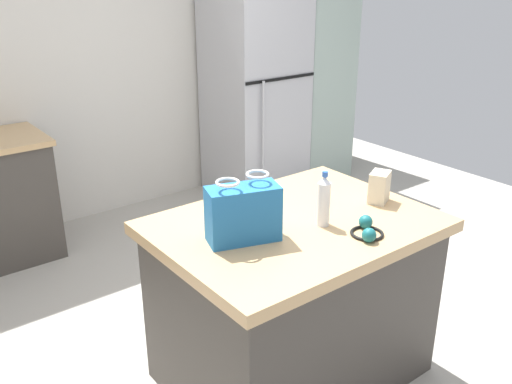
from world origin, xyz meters
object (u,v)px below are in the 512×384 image
(shopping_bag, at_px, (243,213))
(small_box, at_px, (379,187))
(kitchen_island, at_px, (293,300))
(bottle, at_px, (324,201))
(refrigerator, at_px, (255,97))
(ear_defenders, at_px, (367,230))
(tall_cabinet, at_px, (311,72))

(shopping_bag, relative_size, small_box, 2.15)
(kitchen_island, relative_size, shopping_bag, 3.79)
(bottle, bearing_deg, kitchen_island, 123.15)
(kitchen_island, bearing_deg, refrigerator, 56.51)
(shopping_bag, bearing_deg, ear_defenders, -32.70)
(ear_defenders, bearing_deg, tall_cabinet, 51.64)
(refrigerator, relative_size, small_box, 11.30)
(tall_cabinet, xyz_separation_m, ear_defenders, (-1.97, -2.48, -0.14))
(small_box, bearing_deg, shopping_bag, 174.50)
(tall_cabinet, height_order, ear_defenders, tall_cabinet)
(tall_cabinet, xyz_separation_m, bottle, (-2.05, -2.29, -0.04))
(kitchen_island, height_order, small_box, small_box)
(bottle, bearing_deg, small_box, 3.63)
(kitchen_island, xyz_separation_m, bottle, (0.07, -0.11, 0.55))
(kitchen_island, height_order, ear_defenders, ear_defenders)
(refrigerator, relative_size, shopping_bag, 5.26)
(tall_cabinet, height_order, bottle, tall_cabinet)
(tall_cabinet, height_order, small_box, tall_cabinet)
(shopping_bag, relative_size, ear_defenders, 1.60)
(bottle, relative_size, ear_defenders, 1.24)
(kitchen_island, xyz_separation_m, tall_cabinet, (2.12, 2.18, 0.60))
(shopping_bag, distance_m, small_box, 0.80)
(kitchen_island, relative_size, bottle, 4.90)
(tall_cabinet, bearing_deg, bottle, -131.85)
(ear_defenders, bearing_deg, refrigerator, 62.63)
(small_box, bearing_deg, ear_defenders, -146.21)
(ear_defenders, bearing_deg, small_box, 33.79)
(small_box, relative_size, ear_defenders, 0.75)
(tall_cabinet, relative_size, ear_defenders, 9.84)
(refrigerator, xyz_separation_m, bottle, (-1.37, -2.29, 0.11))
(refrigerator, distance_m, small_box, 2.46)
(kitchen_island, bearing_deg, shopping_bag, -178.59)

